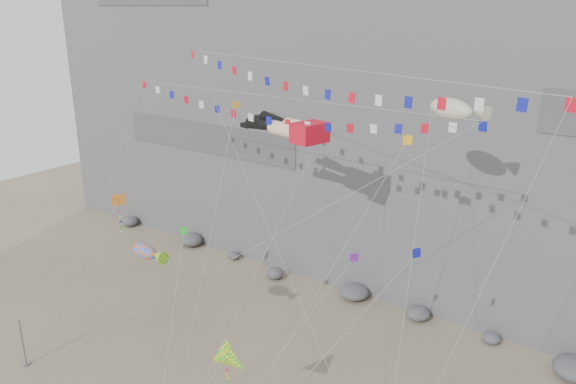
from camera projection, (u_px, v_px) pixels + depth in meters
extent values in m
cube|color=slate|center=(440.00, 3.00, 53.59)|extent=(80.00, 28.00, 50.00)
cylinder|color=gray|center=(23.00, 343.00, 40.00)|extent=(0.12, 0.12, 3.69)
cube|color=red|center=(310.00, 133.00, 36.76)|extent=(2.10, 2.55, 1.32)
cylinder|color=#FFCE9F|center=(283.00, 129.00, 37.73)|extent=(2.40, 1.47, 0.97)
sphere|color=black|center=(273.00, 127.00, 38.53)|extent=(0.89, 0.89, 0.89)
cone|color=black|center=(261.00, 125.00, 39.49)|extent=(2.78, 1.42, 0.91)
cube|color=black|center=(246.00, 125.00, 40.86)|extent=(0.93, 0.58, 0.32)
cylinder|color=#FFCE9F|center=(298.00, 127.00, 38.55)|extent=(2.40, 1.47, 0.97)
sphere|color=black|center=(287.00, 124.00, 39.35)|extent=(0.89, 0.89, 0.89)
cone|color=black|center=(275.00, 120.00, 40.25)|extent=(2.80, 1.42, 0.97)
cube|color=black|center=(260.00, 118.00, 41.55)|extent=(0.93, 0.58, 0.32)
cylinder|color=gray|center=(239.00, 296.00, 33.10)|extent=(0.03, 0.03, 23.05)
cylinder|color=gray|center=(157.00, 235.00, 39.00)|extent=(0.03, 0.03, 25.44)
cube|color=gray|center=(48.00, 360.00, 41.01)|extent=(0.16, 0.16, 0.10)
cylinder|color=gray|center=(350.00, 276.00, 30.29)|extent=(0.03, 0.03, 23.44)
cylinder|color=gray|center=(80.00, 282.00, 40.43)|extent=(0.03, 0.03, 13.18)
cube|color=gray|center=(42.00, 362.00, 40.76)|extent=(0.16, 0.16, 0.10)
cylinder|color=gray|center=(96.00, 305.00, 39.58)|extent=(0.03, 0.03, 12.33)
cube|color=gray|center=(53.00, 353.00, 41.89)|extent=(0.16, 0.16, 0.10)
cylinder|color=gray|center=(417.00, 297.00, 30.86)|extent=(0.03, 0.03, 22.47)
cylinder|color=gray|center=(205.00, 262.00, 35.84)|extent=(0.03, 0.03, 21.93)
cylinder|color=gray|center=(274.00, 362.00, 32.09)|extent=(0.03, 0.03, 15.13)
cylinder|color=gray|center=(169.00, 344.00, 33.50)|extent=(0.03, 0.03, 14.17)
cylinder|color=gray|center=(308.00, 308.00, 31.27)|extent=(0.03, 0.03, 22.50)
cylinder|color=gray|center=(313.00, 370.00, 29.64)|extent=(0.03, 0.03, 16.54)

